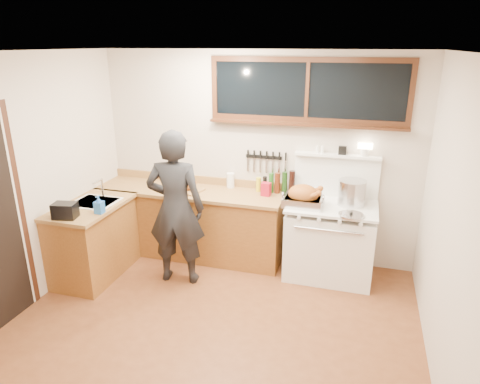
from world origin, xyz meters
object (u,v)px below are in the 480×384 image
(vintage_stove, at_px, (330,239))
(man, at_px, (176,208))
(roast_turkey, at_px, (303,197))
(cutting_board, at_px, (187,187))

(vintage_stove, distance_m, man, 1.85)
(roast_turkey, bearing_deg, man, -159.86)
(cutting_board, bearing_deg, vintage_stove, 0.49)
(cutting_board, bearing_deg, roast_turkey, -4.04)
(man, distance_m, roast_turkey, 1.46)
(man, relative_size, roast_turkey, 3.76)
(cutting_board, height_order, roast_turkey, roast_turkey)
(vintage_stove, relative_size, man, 0.87)
(man, bearing_deg, vintage_stove, 20.19)
(vintage_stove, xyz_separation_m, cutting_board, (-1.81, -0.02, 0.49))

